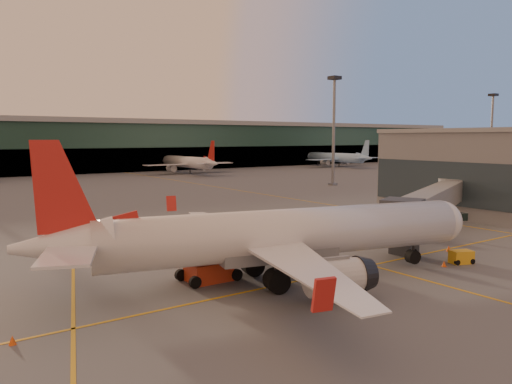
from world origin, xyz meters
TOP-DOWN VIEW (x-y plane):
  - ground at (0.00, 0.00)m, footprint 600.00×600.00m
  - taxi_markings at (-7.32, 44.49)m, footprint 100.12×173.00m
  - terminal at (0.00, 141.79)m, footprint 400.00×20.00m
  - gate_building at (41.93, 17.93)m, footprint 18.40×22.40m
  - mast_east_near at (55.00, 62.00)m, footprint 2.40×2.40m
  - mast_east_far at (130.00, 66.00)m, footprint 2.40×2.40m
  - distant_aircraft_row at (10.83, 118.00)m, footprint 350.00×34.00m
  - main_airplane at (-5.10, 5.85)m, footprint 36.46×33.21m
  - jet_bridge at (22.65, 10.88)m, footprint 29.30×15.42m
  - catering_truck at (-9.37, 9.14)m, footprint 5.98×2.76m
  - gpu_cart at (12.23, 0.81)m, footprint 2.29×1.80m
  - pushback_tug at (18.62, 11.92)m, footprint 3.48×2.47m
  - cone_nose at (15.53, 4.31)m, footprint 0.48×0.48m
  - cone_tail at (-24.07, 4.57)m, footprint 0.41×0.41m
  - cone_wing_left at (-6.03, 23.75)m, footprint 0.47×0.47m
  - cone_fwd at (9.92, 1.00)m, footprint 0.41×0.41m

SIDE VIEW (x-z plane):
  - ground at x=0.00m, z-range 0.00..0.00m
  - distant_aircraft_row at x=10.83m, z-range -6.50..6.50m
  - taxi_markings at x=-7.32m, z-range 0.00..0.01m
  - cone_tail at x=-24.07m, z-range -0.01..0.51m
  - cone_fwd at x=9.92m, z-range -0.01..0.52m
  - cone_wing_left at x=-6.03m, z-range -0.01..0.59m
  - cone_nose at x=15.53m, z-range -0.01..0.60m
  - gpu_cart at x=12.23m, z-range -0.01..1.16m
  - pushback_tug at x=18.62m, z-range -0.15..1.46m
  - catering_truck at x=-9.37m, z-range 0.32..4.93m
  - main_airplane at x=-5.10m, z-range -1.95..9.19m
  - jet_bridge at x=22.65m, z-range 1.07..6.69m
  - gate_building at x=41.93m, z-range -0.01..12.59m
  - terminal at x=0.00m, z-range -0.04..17.56m
  - mast_east_near at x=55.00m, z-range 2.06..27.66m
  - mast_east_far at x=130.00m, z-range 2.06..27.66m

